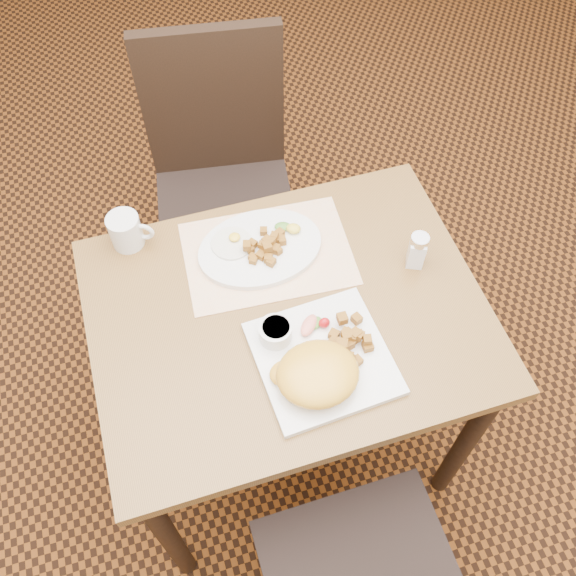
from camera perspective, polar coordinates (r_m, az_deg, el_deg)
The scene contains 15 objects.
ground at distance 2.14m, azimuth 0.01°, elevation -12.65°, with size 8.00×8.00×0.00m, color black.
table at distance 1.56m, azimuth 0.01°, elevation -4.21°, with size 0.90×0.70×0.75m.
chair_far at distance 2.03m, azimuth -5.91°, elevation 10.13°, with size 0.48×0.49×0.97m.
placemat at distance 1.56m, azimuth -1.82°, elevation 3.07°, with size 0.40×0.28×0.00m, color white.
plate_square at distance 1.40m, azimuth 3.11°, elevation -6.26°, with size 0.28×0.28×0.02m, color silver.
plate_oval at distance 1.56m, azimuth -2.49°, elevation 3.56°, with size 0.30×0.23×0.02m, color silver, non-canonical shape.
hollandaise_mound at distance 1.34m, azimuth 2.58°, elevation -7.67°, with size 0.18×0.16×0.06m.
ramekin at distance 1.40m, azimuth -1.14°, elevation -3.88°, with size 0.07×0.07×0.04m.
garnish_sq at distance 1.42m, azimuth 2.29°, elevation -3.24°, with size 0.08×0.06×0.03m.
fried_egg at distance 1.56m, azimuth -4.99°, elevation 4.05°, with size 0.10×0.10×0.02m.
garnish_ov at distance 1.57m, azimuth 0.10°, elevation 5.38°, with size 0.07×0.06×0.02m.
salt_shaker at distance 1.53m, azimuth 11.40°, elevation 3.32°, with size 0.06×0.06×0.10m.
coffee_mug at distance 1.59m, azimuth -14.17°, elevation 4.95°, with size 0.11×0.08×0.09m.
home_fries_sq at distance 1.40m, azimuth 5.52°, elevation -4.56°, with size 0.10×0.12×0.04m.
home_fries_ov at distance 1.53m, azimuth -1.93°, elevation 3.71°, with size 0.11×0.12×0.04m.
Camera 1 is at (-0.23, -0.73, 2.00)m, focal length 40.00 mm.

